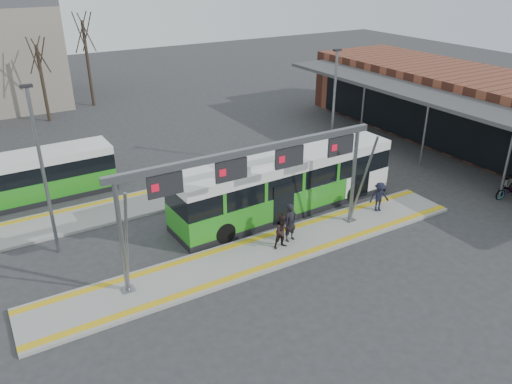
{
  "coord_description": "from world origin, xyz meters",
  "views": [
    {
      "loc": [
        -10.66,
        -17.15,
        12.74
      ],
      "look_at": [
        1.34,
        3.0,
        1.69
      ],
      "focal_mm": 35.0,
      "sensor_mm": 36.0,
      "label": 1
    }
  ],
  "objects_px": {
    "hero_bus": "(285,183)",
    "gantry": "(255,170)",
    "passenger_a": "(291,222)",
    "passenger_c": "(379,197)",
    "passenger_b": "(283,231)"
  },
  "relations": [
    {
      "from": "passenger_b",
      "to": "passenger_c",
      "type": "bearing_deg",
      "value": 7.67
    },
    {
      "from": "hero_bus",
      "to": "gantry",
      "type": "bearing_deg",
      "value": -142.6
    },
    {
      "from": "gantry",
      "to": "passenger_a",
      "type": "relative_size",
      "value": 6.64
    },
    {
      "from": "passenger_a",
      "to": "passenger_b",
      "type": "bearing_deg",
      "value": -163.5
    },
    {
      "from": "passenger_a",
      "to": "passenger_c",
      "type": "relative_size",
      "value": 1.17
    },
    {
      "from": "gantry",
      "to": "passenger_b",
      "type": "relative_size",
      "value": 7.55
    },
    {
      "from": "gantry",
      "to": "passenger_a",
      "type": "distance_m",
      "value": 3.73
    },
    {
      "from": "hero_bus",
      "to": "passenger_c",
      "type": "bearing_deg",
      "value": -37.15
    },
    {
      "from": "hero_bus",
      "to": "passenger_a",
      "type": "distance_m",
      "value": 3.56
    },
    {
      "from": "gantry",
      "to": "hero_bus",
      "type": "xyz_separation_m",
      "value": [
        3.67,
        3.04,
        -2.67
      ]
    },
    {
      "from": "hero_bus",
      "to": "passenger_a",
      "type": "xyz_separation_m",
      "value": [
        -1.7,
        -3.09,
        -0.5
      ]
    },
    {
      "from": "passenger_a",
      "to": "passenger_c",
      "type": "height_order",
      "value": "passenger_a"
    },
    {
      "from": "gantry",
      "to": "passenger_b",
      "type": "bearing_deg",
      "value": -18.2
    },
    {
      "from": "hero_bus",
      "to": "passenger_c",
      "type": "height_order",
      "value": "hero_bus"
    },
    {
      "from": "passenger_a",
      "to": "hero_bus",
      "type": "bearing_deg",
      "value": 50.16
    }
  ]
}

